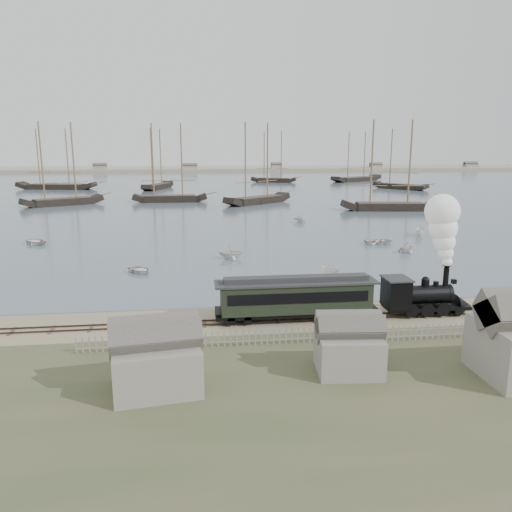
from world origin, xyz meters
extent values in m
plane|color=gray|center=(0.00, 0.00, 0.00)|extent=(600.00, 600.00, 0.00)
cube|color=#465864|center=(0.00, 170.00, 0.03)|extent=(600.00, 336.00, 0.06)
cube|color=#34261C|center=(0.00, -2.50, 0.10)|extent=(120.00, 0.08, 0.12)
cube|color=#34261C|center=(0.00, -1.50, 0.10)|extent=(120.00, 0.08, 0.12)
cube|color=#3C3026|center=(0.00, -2.00, 0.03)|extent=(120.00, 1.80, 0.06)
cube|color=tan|center=(0.00, 250.00, 0.00)|extent=(500.00, 20.00, 1.80)
cube|color=black|center=(11.99, -2.00, 0.75)|extent=(7.24, 2.13, 0.27)
cylinder|color=black|center=(11.56, -2.00, 1.81)|extent=(4.47, 1.60, 1.60)
cube|color=black|center=(9.22, -2.00, 2.02)|extent=(1.92, 2.34, 2.45)
cube|color=#2D2D2F|center=(9.22, -2.00, 3.30)|extent=(2.13, 2.55, 0.13)
cylinder|color=black|center=(13.59, -2.00, 3.25)|extent=(0.47, 0.47, 1.70)
sphere|color=black|center=(11.78, -2.00, 3.06)|extent=(0.68, 0.68, 0.68)
cone|color=black|center=(15.40, -2.00, 0.64)|extent=(1.49, 2.13, 2.13)
cube|color=black|center=(14.33, -2.00, 2.87)|extent=(0.37, 0.37, 0.37)
cube|color=black|center=(0.59, -2.00, 0.69)|extent=(13.40, 2.20, 0.34)
cube|color=black|center=(0.59, -2.00, 2.03)|extent=(12.44, 2.39, 2.39)
cube|color=black|center=(0.59, -3.22, 2.27)|extent=(11.49, 0.06, 0.86)
cube|color=black|center=(0.59, -0.78, 2.27)|extent=(11.49, 0.06, 0.86)
cube|color=#2D2D2F|center=(0.59, -2.00, 3.27)|extent=(13.40, 2.58, 0.17)
cube|color=#2D2D2F|center=(0.59, -2.00, 3.56)|extent=(11.97, 1.15, 0.43)
imported|color=silver|center=(-3.80, -0.17, 0.37)|extent=(4.02, 4.37, 0.74)
imported|color=silver|center=(-14.04, 15.65, 0.42)|extent=(4.25, 4.19, 0.72)
imported|color=silver|center=(-3.12, 21.62, 0.93)|extent=(3.17, 3.57, 1.73)
imported|color=silver|center=(7.07, 10.38, 0.71)|extent=(3.57, 2.17, 1.29)
imported|color=silver|center=(19.35, 28.87, 0.50)|extent=(3.12, 4.32, 0.89)
imported|color=silver|center=(20.89, 22.56, 0.79)|extent=(3.40, 3.55, 1.45)
imported|color=silver|center=(28.17, 34.52, 0.75)|extent=(3.74, 2.94, 1.37)
imported|color=silver|center=(-31.28, 35.03, 0.49)|extent=(4.92, 5.10, 0.86)
imported|color=silver|center=(11.99, 51.17, 0.85)|extent=(3.94, 3.84, 1.58)
camera|label=1|loc=(-7.48, -40.85, 14.21)|focal=35.00mm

